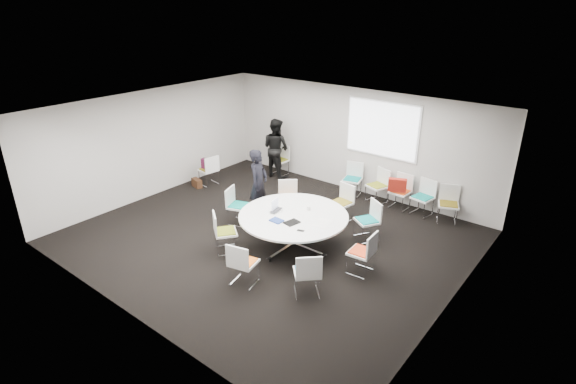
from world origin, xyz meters
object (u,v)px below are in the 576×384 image
Objects in this scene: chair_ring_b at (367,228)px; chair_ring_h at (307,281)px; chair_person_back at (280,166)px; cup at (309,208)px; chair_back_e at (447,211)px; brown_bag at (197,183)px; chair_back_c at (400,198)px; person_back at (276,148)px; chair_back_b at (377,192)px; maroon_bag at (208,164)px; chair_ring_a at (361,260)px; chair_ring_d at (288,206)px; person_main at (259,184)px; conference_table at (293,223)px; chair_ring_e at (238,212)px; chair_ring_f at (225,239)px; chair_ring_g at (244,271)px; chair_spare_left at (209,176)px; chair_back_d at (422,204)px; chair_ring_c at (341,209)px; chair_back_a at (352,185)px; laptop at (278,211)px.

chair_ring_b and chair_ring_h have the same top height.
chair_person_back is 4.13m from cup.
cup is at bearing 31.09° from chair_back_e.
chair_back_c is at bearing 23.90° from brown_bag.
person_back is at bearing -20.10° from chair_back_e.
chair_back_b is 4.72m from maroon_bag.
brown_bag is at bearing 77.11° from chair_ring_a.
chair_back_c is (1.92, 2.10, 0.00)m from chair_ring_d.
person_main is at bearing -5.38° from chair_ring_d.
chair_person_back is at bearing -21.96° from chair_back_e.
maroon_bag is at bearing 162.72° from conference_table.
conference_table is 2.61× the size of chair_ring_e.
chair_ring_f is 2.44× the size of brown_bag.
person_back is at bearing 93.64° from chair_person_back.
chair_ring_g and chair_spare_left have the same top height.
cup is at bearing 74.14° from conference_table.
chair_back_e is 2.44× the size of brown_bag.
chair_back_d is at bearing -22.33° from chair_back_e.
chair_ring_b is 1.93m from chair_back_c.
chair_back_c is at bearing -174.25° from person_back.
chair_ring_d is (-1.12, -0.61, 0.00)m from chair_ring_c.
chair_back_e is 9.78× the size of cup.
person_back is (-1.39, 2.32, 0.03)m from person_main.
chair_ring_d is at bearing -3.60° from maroon_bag.
conference_table is 1.32× the size of person_back.
chair_ring_g is at bearing -116.62° from chair_spare_left.
chair_ring_f and chair_back_a have the same top height.
laptop is at bearing -134.95° from cup.
chair_back_a is 4.33m from brown_bag.
chair_ring_h is 4.38m from chair_back_d.
chair_ring_b and chair_back_c have the same top height.
chair_ring_c and chair_person_back have the same top height.
conference_table is 2.61× the size of chair_back_a.
chair_person_back is 0.62m from person_back.
chair_ring_h is at bearing -139.09° from person_main.
chair_spare_left is 2.10m from person_back.
chair_back_d and chair_back_e have the same top height.
chair_person_back is (-3.88, -0.03, 0.00)m from chair_back_c.
conference_table is 2.61× the size of chair_ring_b.
chair_ring_b reaches higher than cup.
chair_ring_b is at bearing 85.03° from chair_ring_f.
cup is (-1.14, 1.60, 0.50)m from chair_ring_h.
person_main reaches higher than chair_ring_b.
conference_table is 2.61× the size of chair_ring_a.
chair_person_back reaches higher than maroon_bag.
chair_ring_f is at bearing -118.67° from chair_spare_left.
chair_back_c is at bearing -173.42° from chair_ring_d.
chair_ring_d is 1.00× the size of chair_back_e.
brown_bag is at bearing 31.87° from chair_back_d.
chair_spare_left is 2.44× the size of brown_bag.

